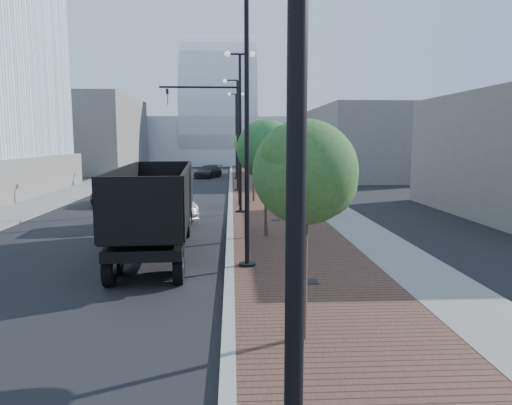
{
  "coord_description": "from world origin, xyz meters",
  "views": [
    {
      "loc": [
        0.1,
        -5.72,
        4.36
      ],
      "look_at": [
        1.0,
        12.0,
        2.0
      ],
      "focal_mm": 33.46,
      "sensor_mm": 36.0,
      "label": 1
    }
  ],
  "objects_px": {
    "dark_car_mid": "(119,193)",
    "pedestrian": "(333,200)",
    "dump_truck": "(164,205)",
    "white_sedan": "(173,205)"
  },
  "relations": [
    {
      "from": "dump_truck",
      "to": "dark_car_mid",
      "type": "xyz_separation_m",
      "value": [
        -4.62,
        11.15,
        -0.66
      ]
    },
    {
      "from": "dark_car_mid",
      "to": "dump_truck",
      "type": "bearing_deg",
      "value": -63.15
    },
    {
      "from": "white_sedan",
      "to": "dark_car_mid",
      "type": "relative_size",
      "value": 0.85
    },
    {
      "from": "dark_car_mid",
      "to": "pedestrian",
      "type": "distance_m",
      "value": 14.8
    },
    {
      "from": "dump_truck",
      "to": "pedestrian",
      "type": "height_order",
      "value": "dump_truck"
    },
    {
      "from": "dark_car_mid",
      "to": "pedestrian",
      "type": "bearing_deg",
      "value": -20.38
    },
    {
      "from": "pedestrian",
      "to": "dump_truck",
      "type": "bearing_deg",
      "value": 51.37
    },
    {
      "from": "white_sedan",
      "to": "dark_car_mid",
      "type": "distance_m",
      "value": 7.75
    },
    {
      "from": "dump_truck",
      "to": "dark_car_mid",
      "type": "bearing_deg",
      "value": 109.15
    },
    {
      "from": "dump_truck",
      "to": "white_sedan",
      "type": "relative_size",
      "value": 2.93
    }
  ]
}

